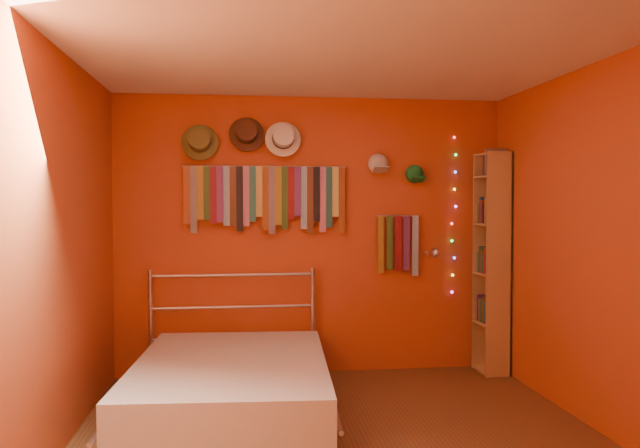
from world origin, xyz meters
name	(u,v)px	position (x,y,z in m)	size (l,w,h in m)	color
ground	(343,446)	(0.00, 0.00, 0.00)	(3.50, 3.50, 0.00)	brown
back_wall	(312,235)	(0.00, 1.75, 1.25)	(3.50, 0.02, 2.50)	#A2341A
right_wall	(603,247)	(1.75, 0.00, 1.25)	(0.02, 3.50, 2.50)	#A2341A
left_wall	(53,253)	(-1.75, 0.00, 1.25)	(0.02, 3.50, 2.50)	#A2341A
ceiling	(344,50)	(0.00, 0.00, 2.50)	(3.50, 3.50, 0.02)	white
tie_rack	(266,195)	(-0.42, 1.69, 1.62)	(1.45, 0.03, 0.61)	silver
small_tie_rack	(398,242)	(0.79, 1.69, 1.19)	(0.40, 0.03, 0.56)	silver
fedora_olive	(200,141)	(-0.99, 1.65, 2.08)	(0.32, 0.17, 0.32)	brown
fedora_brown	(247,133)	(-0.59, 1.65, 2.16)	(0.31, 0.17, 0.31)	#482919
fedora_white	(283,138)	(-0.27, 1.65, 2.12)	(0.32, 0.17, 0.31)	white
cap_white	(378,164)	(0.60, 1.70, 1.90)	(0.18, 0.23, 0.18)	silver
cap_green	(415,174)	(0.94, 1.70, 1.81)	(0.17, 0.22, 0.17)	#1C7E31
fairy_lights	(454,215)	(1.32, 1.71, 1.43)	(0.06, 0.02, 1.46)	#FF3333
reading_lamp	(435,253)	(1.07, 1.50, 1.10)	(0.08, 0.33, 0.10)	silver
bookshelf	(496,261)	(1.66, 1.53, 1.02)	(0.25, 0.34, 2.00)	#AC874D
bed	(232,386)	(-0.71, 0.64, 0.22)	(1.57, 2.03, 0.96)	silver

